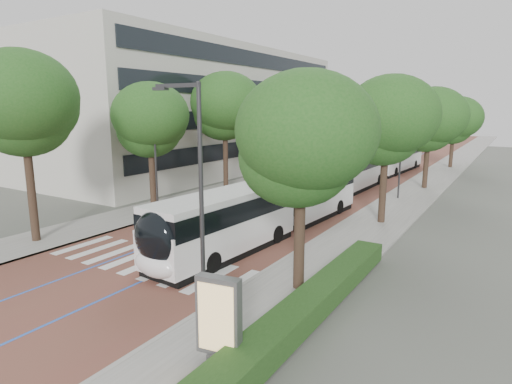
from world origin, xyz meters
TOP-DOWN VIEW (x-y plane):
  - ground at (0.00, 0.00)m, footprint 160.00×160.00m
  - road at (0.00, 40.00)m, footprint 11.00×140.00m
  - sidewalk_left at (-7.50, 40.00)m, footprint 4.00×140.00m
  - sidewalk_right at (7.50, 40.00)m, footprint 4.00×140.00m
  - kerb_left at (-5.60, 40.00)m, footprint 0.20×140.00m
  - kerb_right at (5.60, 40.00)m, footprint 0.20×140.00m
  - zebra_crossing at (0.20, 1.00)m, footprint 10.55×3.60m
  - lane_line_left at (-1.60, 40.00)m, footprint 0.12×126.00m
  - lane_line_right at (1.60, 40.00)m, footprint 0.12×126.00m
  - office_building at (-19.47, 28.00)m, footprint 18.11×40.00m
  - hedge at (9.10, 0.00)m, footprint 1.20×14.00m
  - streetlight_near at (6.62, -3.00)m, footprint 1.82×0.20m
  - streetlight_far at (6.62, 22.00)m, footprint 1.82×0.20m
  - lamp_post_left at (-6.10, 8.00)m, footprint 0.14×0.14m
  - trees_left at (-7.50, 23.22)m, footprint 6.20×60.50m
  - trees_right at (7.70, 23.52)m, footprint 5.98×47.67m
  - lead_bus at (2.83, 7.76)m, footprint 3.69×18.52m
  - bus_queued_0 at (2.20, 23.70)m, footprint 2.90×12.47m
  - bus_queued_1 at (2.65, 37.09)m, footprint 3.33×12.54m
  - ad_panel at (8.20, -4.08)m, footprint 1.34×0.59m

SIDE VIEW (x-z plane):
  - ground at x=0.00m, z-range 0.00..0.00m
  - road at x=0.00m, z-range 0.00..0.02m
  - lane_line_left at x=-1.60m, z-range 0.02..0.03m
  - lane_line_right at x=1.60m, z-range 0.02..0.03m
  - zebra_crossing at x=0.20m, z-range 0.02..0.03m
  - sidewalk_left at x=-7.50m, z-range 0.00..0.12m
  - sidewalk_right at x=7.50m, z-range 0.00..0.12m
  - kerb_left at x=-5.60m, z-range -0.01..0.13m
  - kerb_right at x=5.60m, z-range -0.01..0.13m
  - hedge at x=9.10m, z-range 0.12..0.92m
  - ad_panel at x=8.20m, z-range 0.19..2.88m
  - bus_queued_0 at x=2.20m, z-range 0.02..3.22m
  - bus_queued_1 at x=2.65m, z-range 0.02..3.22m
  - lead_bus at x=2.83m, z-range 0.03..3.23m
  - lamp_post_left at x=-6.10m, z-range 0.12..8.12m
  - streetlight_near at x=6.62m, z-range 0.82..8.82m
  - streetlight_far at x=6.62m, z-range 0.82..8.82m
  - trees_right at x=7.70m, z-range 1.54..10.30m
  - office_building at x=-19.47m, z-range 0.00..14.00m
  - trees_left at x=-7.50m, z-range 2.14..11.95m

